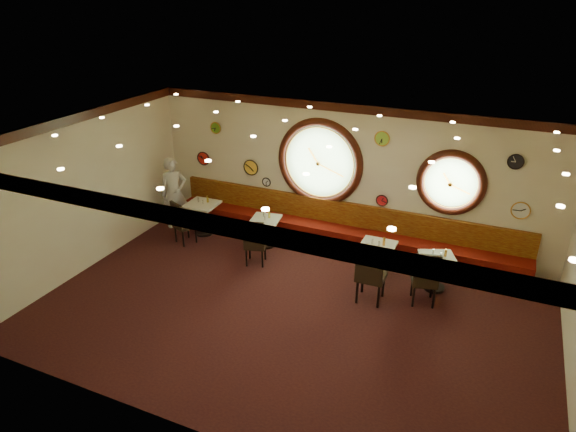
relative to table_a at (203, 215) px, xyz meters
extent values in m
cube|color=black|center=(3.16, -2.09, -0.49)|extent=(9.00, 6.00, 0.00)
cube|color=#B59033|center=(3.16, -2.09, 2.71)|extent=(9.00, 6.00, 0.02)
cube|color=beige|center=(3.16, 0.91, 1.11)|extent=(9.00, 0.02, 3.20)
cube|color=beige|center=(3.16, -5.09, 1.11)|extent=(9.00, 0.02, 3.20)
cube|color=beige|center=(-1.34, -2.09, 1.11)|extent=(0.02, 6.00, 3.20)
cube|color=black|center=(3.16, 0.86, 2.62)|extent=(9.00, 0.10, 0.18)
cube|color=black|center=(3.16, -5.04, 2.62)|extent=(9.00, 0.10, 0.18)
cube|color=black|center=(-1.29, -2.09, 2.62)|extent=(0.10, 6.00, 0.18)
cube|color=black|center=(3.16, 0.63, -0.39)|extent=(8.00, 0.55, 0.20)
cube|color=#5C0D07|center=(3.16, 0.63, -0.14)|extent=(8.00, 0.55, 0.30)
cube|color=#621307|center=(3.16, 0.85, 0.26)|extent=(8.00, 0.10, 0.55)
cylinder|color=#82B46C|center=(2.56, 0.90, 1.36)|extent=(1.66, 0.02, 1.66)
torus|color=black|center=(2.56, 0.89, 1.36)|extent=(1.98, 0.18, 1.98)
torus|color=gold|center=(2.56, 0.86, 1.36)|extent=(1.61, 0.03, 1.61)
cylinder|color=#82B46C|center=(5.36, 0.90, 1.31)|extent=(1.10, 0.02, 1.10)
torus|color=black|center=(5.36, 0.89, 1.31)|extent=(1.38, 0.18, 1.38)
torus|color=gold|center=(5.36, 0.86, 1.31)|extent=(1.09, 0.03, 1.09)
cylinder|color=yellow|center=(0.86, 0.87, 1.01)|extent=(0.36, 0.03, 0.36)
cylinder|color=#6AAB22|center=(-0.04, 0.87, 1.86)|extent=(0.26, 0.03, 0.26)
cylinder|color=black|center=(6.46, 0.87, 1.91)|extent=(0.28, 0.03, 0.28)
cylinder|color=#99CF40|center=(3.91, 0.87, 2.06)|extent=(0.30, 0.03, 0.30)
cylinder|color=white|center=(1.26, 0.87, 0.71)|extent=(0.20, 0.03, 0.20)
cylinder|color=white|center=(6.71, 0.87, 0.96)|extent=(0.34, 0.03, 0.34)
cylinder|color=red|center=(-0.44, 0.87, 1.06)|extent=(0.32, 0.03, 0.32)
cylinder|color=red|center=(4.01, 0.87, 0.71)|extent=(0.24, 0.03, 0.24)
cylinder|color=black|center=(0.00, 0.00, -0.46)|extent=(0.44, 0.44, 0.06)
cylinder|color=black|center=(0.00, 0.00, -0.11)|extent=(0.12, 0.12, 0.70)
cube|color=silver|center=(0.00, 0.00, 0.26)|extent=(0.72, 0.72, 0.05)
cylinder|color=black|center=(1.63, 0.03, -0.46)|extent=(0.39, 0.39, 0.05)
cylinder|color=black|center=(1.63, 0.03, -0.15)|extent=(0.11, 0.11, 0.62)
cube|color=silver|center=(1.63, 0.03, 0.17)|extent=(0.71, 0.71, 0.04)
cylinder|color=black|center=(4.26, -0.30, -0.46)|extent=(0.42, 0.42, 0.06)
cylinder|color=black|center=(4.26, -0.30, -0.12)|extent=(0.12, 0.12, 0.67)
cube|color=silver|center=(4.26, -0.30, 0.23)|extent=(0.67, 0.67, 0.05)
cylinder|color=black|center=(5.42, -0.25, -0.46)|extent=(0.40, 0.40, 0.05)
cylinder|color=black|center=(5.42, -0.25, -0.14)|extent=(0.11, 0.11, 0.64)
cube|color=silver|center=(5.42, -0.25, 0.20)|extent=(0.84, 0.84, 0.05)
cube|color=black|center=(-0.13, -0.55, -0.06)|extent=(0.56, 0.56, 0.07)
cube|color=black|center=(-0.20, -0.72, 0.26)|extent=(0.41, 0.23, 0.56)
cube|color=black|center=(1.78, -0.75, -0.05)|extent=(0.54, 0.54, 0.08)
cube|color=black|center=(1.84, -0.93, 0.27)|extent=(0.43, 0.18, 0.57)
cube|color=black|center=(4.37, -1.13, 0.03)|extent=(0.53, 0.53, 0.09)
cube|color=black|center=(4.38, -1.35, 0.41)|extent=(0.51, 0.08, 0.67)
cube|color=black|center=(5.28, -0.80, -0.02)|extent=(0.57, 0.57, 0.08)
cube|color=black|center=(5.34, -1.00, 0.32)|extent=(0.46, 0.18, 0.60)
cylinder|color=silver|center=(-0.12, 0.05, 0.34)|extent=(0.04, 0.04, 0.11)
cylinder|color=silver|center=(1.54, 0.11, 0.24)|extent=(0.03, 0.03, 0.09)
cylinder|color=silver|center=(4.14, -0.30, 0.30)|extent=(0.04, 0.04, 0.10)
cylinder|color=silver|center=(5.31, -0.20, 0.27)|extent=(0.04, 0.04, 0.11)
cylinder|color=silver|center=(0.03, -0.01, 0.33)|extent=(0.03, 0.03, 0.10)
cylinder|color=silver|center=(1.65, -0.04, 0.24)|extent=(0.03, 0.03, 0.09)
cylinder|color=silver|center=(4.30, -0.37, 0.31)|extent=(0.04, 0.04, 0.11)
cylinder|color=silver|center=(5.46, -0.24, 0.26)|extent=(0.03, 0.03, 0.09)
cylinder|color=gold|center=(0.08, 0.13, 0.37)|extent=(0.05, 0.05, 0.16)
cylinder|color=gold|center=(1.69, 0.10, 0.27)|extent=(0.05, 0.05, 0.15)
cylinder|color=gold|center=(4.37, -0.27, 0.34)|extent=(0.05, 0.05, 0.17)
cylinder|color=orange|center=(5.54, -0.17, 0.29)|extent=(0.05, 0.05, 0.15)
imported|color=silver|center=(-0.84, 0.11, 0.38)|extent=(0.72, 0.75, 1.72)
camera|label=1|loc=(6.28, -9.19, 4.94)|focal=32.00mm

